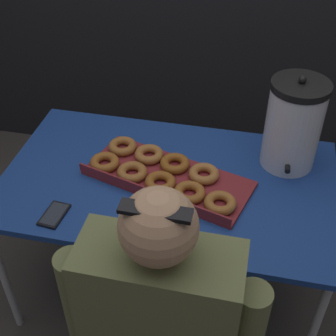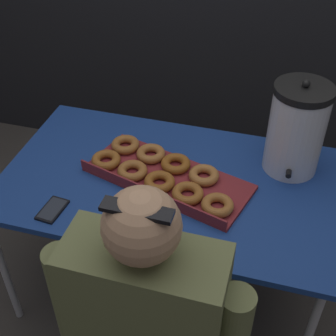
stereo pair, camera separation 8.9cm
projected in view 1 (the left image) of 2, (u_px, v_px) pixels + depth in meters
ground_plane at (168, 285)px, 2.38m from camera, size 12.00×12.00×0.00m
folding_table at (168, 187)px, 1.96m from camera, size 1.37×0.81×0.71m
donut_box at (163, 174)px, 1.92m from camera, size 0.73×0.46×0.05m
coffee_urn at (293, 125)px, 1.90m from camera, size 0.23×0.26×0.41m
cell_phone at (54, 215)px, 1.76m from camera, size 0.09×0.14×0.01m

